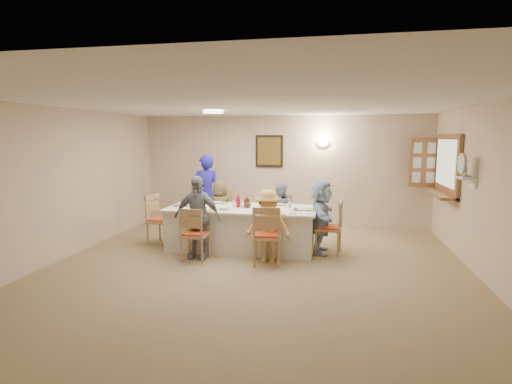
% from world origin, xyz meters
% --- Properties ---
extents(ground, '(7.00, 7.00, 0.00)m').
position_xyz_m(ground, '(0.00, 0.00, 0.00)').
color(ground, '#8D7859').
extents(room_walls, '(7.00, 7.00, 7.00)m').
position_xyz_m(room_walls, '(0.00, 0.00, 1.51)').
color(room_walls, beige).
rests_on(room_walls, ground).
extents(wall_picture, '(0.62, 0.05, 0.72)m').
position_xyz_m(wall_picture, '(-0.30, 3.46, 1.70)').
color(wall_picture, black).
rests_on(wall_picture, room_walls).
extents(wall_sconce, '(0.26, 0.09, 0.18)m').
position_xyz_m(wall_sconce, '(0.90, 3.44, 1.90)').
color(wall_sconce, white).
rests_on(wall_sconce, room_walls).
extents(ceiling_light, '(0.36, 0.36, 0.05)m').
position_xyz_m(ceiling_light, '(-1.00, 1.50, 2.47)').
color(ceiling_light, white).
rests_on(ceiling_light, room_walls).
extents(serving_hatch, '(0.06, 1.50, 1.15)m').
position_xyz_m(serving_hatch, '(3.21, 2.40, 1.50)').
color(serving_hatch, olive).
rests_on(serving_hatch, room_walls).
extents(hatch_sill, '(0.30, 1.50, 0.05)m').
position_xyz_m(hatch_sill, '(3.09, 2.40, 0.97)').
color(hatch_sill, olive).
rests_on(hatch_sill, room_walls).
extents(shutter_door, '(0.55, 0.04, 1.00)m').
position_xyz_m(shutter_door, '(2.95, 3.16, 1.50)').
color(shutter_door, olive).
rests_on(shutter_door, room_walls).
extents(fan_shelf, '(0.22, 0.36, 0.03)m').
position_xyz_m(fan_shelf, '(3.13, 1.05, 1.40)').
color(fan_shelf, white).
rests_on(fan_shelf, room_walls).
extents(desk_fan, '(0.30, 0.30, 0.28)m').
position_xyz_m(desk_fan, '(3.10, 1.05, 1.55)').
color(desk_fan, '#A5A5A8').
rests_on(desk_fan, fan_shelf).
extents(dining_table, '(2.68, 1.13, 0.76)m').
position_xyz_m(dining_table, '(-0.46, 1.40, 0.38)').
color(dining_table, silver).
rests_on(dining_table, ground).
extents(chair_back_left, '(0.52, 0.52, 0.95)m').
position_xyz_m(chair_back_left, '(-1.06, 2.20, 0.48)').
color(chair_back_left, tan).
rests_on(chair_back_left, ground).
extents(chair_back_right, '(0.46, 0.46, 0.89)m').
position_xyz_m(chair_back_right, '(0.14, 2.20, 0.44)').
color(chair_back_right, tan).
rests_on(chair_back_right, ground).
extents(chair_front_left, '(0.43, 0.43, 0.90)m').
position_xyz_m(chair_front_left, '(-1.06, 0.60, 0.45)').
color(chair_front_left, tan).
rests_on(chair_front_left, ground).
extents(chair_front_right, '(0.51, 0.51, 0.97)m').
position_xyz_m(chair_front_right, '(0.14, 0.60, 0.48)').
color(chair_front_right, tan).
rests_on(chair_front_right, ground).
extents(chair_left_end, '(0.54, 0.54, 0.96)m').
position_xyz_m(chair_left_end, '(-2.01, 1.40, 0.48)').
color(chair_left_end, tan).
rests_on(chair_left_end, ground).
extents(chair_right_end, '(0.49, 0.49, 0.94)m').
position_xyz_m(chair_right_end, '(1.09, 1.40, 0.47)').
color(chair_right_end, tan).
rests_on(chair_right_end, ground).
extents(diner_back_left, '(0.58, 0.38, 1.17)m').
position_xyz_m(diner_back_left, '(-1.06, 2.08, 0.59)').
color(diner_back_left, brown).
rests_on(diner_back_left, ground).
extents(diner_back_right, '(0.57, 0.44, 1.16)m').
position_xyz_m(diner_back_right, '(0.14, 2.08, 0.58)').
color(diner_back_right, '#9BA4C4').
rests_on(diner_back_right, ground).
extents(diner_front_left, '(0.86, 0.44, 1.39)m').
position_xyz_m(diner_front_left, '(-1.06, 0.72, 0.70)').
color(diner_front_left, gray).
rests_on(diner_front_left, ground).
extents(diner_front_right, '(0.85, 0.58, 1.19)m').
position_xyz_m(diner_front_right, '(0.14, 0.72, 0.59)').
color(diner_front_right, '#E0B057').
rests_on(diner_front_right, ground).
extents(diner_right_end, '(1.20, 0.42, 1.28)m').
position_xyz_m(diner_right_end, '(0.96, 1.40, 0.64)').
color(diner_right_end, '#A6BDDB').
rests_on(diner_right_end, ground).
extents(caregiver, '(0.95, 0.93, 1.65)m').
position_xyz_m(caregiver, '(-1.51, 2.55, 0.83)').
color(caregiver, '#211CA4').
rests_on(caregiver, ground).
extents(placemat_fl, '(0.36, 0.27, 0.01)m').
position_xyz_m(placemat_fl, '(-1.06, 0.98, 0.76)').
color(placemat_fl, '#472B19').
rests_on(placemat_fl, dining_table).
extents(plate_fl, '(0.25, 0.25, 0.02)m').
position_xyz_m(plate_fl, '(-1.06, 0.98, 0.77)').
color(plate_fl, white).
rests_on(plate_fl, dining_table).
extents(napkin_fl, '(0.13, 0.13, 0.01)m').
position_xyz_m(napkin_fl, '(-0.88, 0.93, 0.77)').
color(napkin_fl, yellow).
rests_on(napkin_fl, dining_table).
extents(placemat_fr, '(0.33, 0.24, 0.01)m').
position_xyz_m(placemat_fr, '(0.14, 0.98, 0.76)').
color(placemat_fr, '#472B19').
rests_on(placemat_fr, dining_table).
extents(plate_fr, '(0.24, 0.24, 0.01)m').
position_xyz_m(plate_fr, '(0.14, 0.98, 0.77)').
color(plate_fr, white).
rests_on(plate_fr, dining_table).
extents(napkin_fr, '(0.13, 0.13, 0.01)m').
position_xyz_m(napkin_fr, '(0.32, 0.93, 0.77)').
color(napkin_fr, yellow).
rests_on(napkin_fr, dining_table).
extents(placemat_bl, '(0.36, 0.27, 0.01)m').
position_xyz_m(placemat_bl, '(-1.06, 1.82, 0.76)').
color(placemat_bl, '#472B19').
rests_on(placemat_bl, dining_table).
extents(plate_bl, '(0.23, 0.23, 0.01)m').
position_xyz_m(plate_bl, '(-1.06, 1.82, 0.77)').
color(plate_bl, white).
rests_on(plate_bl, dining_table).
extents(napkin_bl, '(0.14, 0.14, 0.01)m').
position_xyz_m(napkin_bl, '(-0.88, 1.77, 0.77)').
color(napkin_bl, yellow).
rests_on(napkin_bl, dining_table).
extents(placemat_br, '(0.35, 0.26, 0.01)m').
position_xyz_m(placemat_br, '(0.14, 1.82, 0.76)').
color(placemat_br, '#472B19').
rests_on(placemat_br, dining_table).
extents(plate_br, '(0.23, 0.23, 0.01)m').
position_xyz_m(plate_br, '(0.14, 1.82, 0.77)').
color(plate_br, white).
rests_on(plate_br, dining_table).
extents(napkin_br, '(0.14, 0.14, 0.01)m').
position_xyz_m(napkin_br, '(0.32, 1.77, 0.77)').
color(napkin_br, yellow).
rests_on(napkin_br, dining_table).
extents(placemat_le, '(0.36, 0.27, 0.01)m').
position_xyz_m(placemat_le, '(-1.56, 1.40, 0.76)').
color(placemat_le, '#472B19').
rests_on(placemat_le, dining_table).
extents(plate_le, '(0.26, 0.26, 0.02)m').
position_xyz_m(plate_le, '(-1.56, 1.40, 0.77)').
color(plate_le, white).
rests_on(plate_le, dining_table).
extents(napkin_le, '(0.13, 0.13, 0.01)m').
position_xyz_m(napkin_le, '(-1.38, 1.35, 0.77)').
color(napkin_le, yellow).
rests_on(napkin_le, dining_table).
extents(placemat_re, '(0.36, 0.27, 0.01)m').
position_xyz_m(placemat_re, '(0.66, 1.40, 0.76)').
color(placemat_re, '#472B19').
rests_on(placemat_re, dining_table).
extents(plate_re, '(0.23, 0.23, 0.01)m').
position_xyz_m(plate_re, '(0.66, 1.40, 0.77)').
color(plate_re, white).
rests_on(plate_re, dining_table).
extents(napkin_re, '(0.15, 0.15, 0.01)m').
position_xyz_m(napkin_re, '(0.84, 1.35, 0.77)').
color(napkin_re, yellow).
rests_on(napkin_re, dining_table).
extents(teacup_a, '(0.20, 0.20, 0.10)m').
position_xyz_m(teacup_a, '(-1.28, 1.08, 0.81)').
color(teacup_a, white).
rests_on(teacup_a, dining_table).
extents(teacup_b, '(0.11, 0.11, 0.08)m').
position_xyz_m(teacup_b, '(-0.05, 1.90, 0.80)').
color(teacup_b, white).
rests_on(teacup_b, dining_table).
extents(bowl_a, '(0.35, 0.35, 0.05)m').
position_xyz_m(bowl_a, '(-0.73, 1.15, 0.78)').
color(bowl_a, white).
rests_on(bowl_a, dining_table).
extents(bowl_b, '(0.27, 0.27, 0.06)m').
position_xyz_m(bowl_b, '(-0.10, 1.61, 0.79)').
color(bowl_b, white).
rests_on(bowl_b, dining_table).
extents(condiment_ketchup, '(0.15, 0.15, 0.24)m').
position_xyz_m(condiment_ketchup, '(-0.53, 1.43, 0.88)').
color(condiment_ketchup, '#AE0E29').
rests_on(condiment_ketchup, dining_table).
extents(condiment_brown, '(0.11, 0.11, 0.21)m').
position_xyz_m(condiment_brown, '(-0.38, 1.46, 0.86)').
color(condiment_brown, '#482213').
rests_on(condiment_brown, dining_table).
extents(condiment_malt, '(0.14, 0.14, 0.15)m').
position_xyz_m(condiment_malt, '(-0.35, 1.39, 0.84)').
color(condiment_malt, '#482213').
rests_on(condiment_malt, dining_table).
extents(drinking_glass, '(0.06, 0.06, 0.10)m').
position_xyz_m(drinking_glass, '(-0.61, 1.45, 0.82)').
color(drinking_glass, silver).
rests_on(drinking_glass, dining_table).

